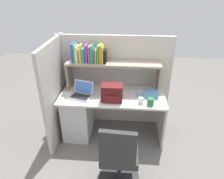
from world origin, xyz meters
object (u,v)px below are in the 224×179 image
Objects in this scene: computer_mouse at (139,96)px; snack_canister at (150,102)px; laptop at (82,93)px; paper_cup at (141,101)px; office_chair at (119,160)px; tissue_box at (151,94)px; backpack at (112,93)px.

computer_mouse is 0.27m from snack_canister.
paper_cup is (0.87, -0.13, -0.01)m from laptop.
office_chair is at bearing -127.85° from computer_mouse.
tissue_box is 1.11m from office_chair.
tissue_box is 0.24m from snack_canister.
office_chair is (-0.42, -0.95, -0.39)m from tissue_box.
backpack reaches higher than laptop.
snack_canister is at bearing -9.81° from laptop.
office_chair is (0.61, -0.89, -0.39)m from laptop.
snack_canister is at bearing -79.02° from computer_mouse.
snack_canister is 0.12× the size of office_chair.
laptop is 1.68× the size of tissue_box.
snack_canister is at bearing -94.56° from tissue_box.
laptop reaches higher than snack_canister.
backpack reaches higher than tissue_box.
backpack reaches higher than office_chair.
laptop is 1.23× the size of backpack.
backpack is at bearing -76.17° from office_chair.
office_chair is (0.15, -0.82, -0.45)m from backpack.
snack_canister is 0.91m from office_chair.
computer_mouse is 0.96× the size of snack_canister.
snack_canister is (-0.02, -0.23, 0.00)m from tissue_box.
laptop is at bearing 160.03° from computer_mouse.
snack_canister is (0.15, -0.22, 0.04)m from computer_mouse.
office_chair is (-0.40, -0.72, -0.39)m from snack_canister.
backpack is 0.56m from snack_canister.
laptop is at bearing 171.23° from paper_cup.
office_chair is at bearing -118.87° from snack_canister.
snack_canister is at bearing -10.15° from backpack.
laptop is 1.03m from tissue_box.
office_chair reaches higher than snack_canister.
tissue_box reaches higher than computer_mouse.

